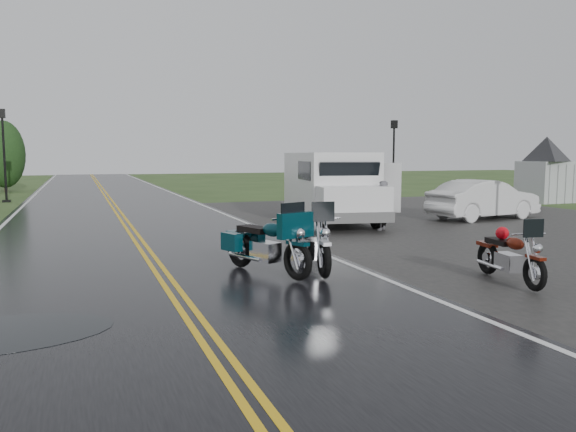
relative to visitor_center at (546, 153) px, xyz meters
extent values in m
plane|color=#2D471E|center=(-20.00, -12.00, -2.40)|extent=(120.00, 120.00, 0.00)
cube|color=black|center=(-20.00, -2.00, -2.38)|extent=(8.00, 100.00, 0.04)
cube|color=black|center=(-9.00, -7.00, -2.38)|extent=(14.00, 24.00, 0.03)
imported|color=#535258|center=(-12.81, -6.40, -1.65)|extent=(0.65, 0.64, 1.51)
imported|color=silver|center=(-7.87, -5.05, -1.70)|extent=(4.42, 2.03, 1.41)
camera|label=1|loc=(-21.44, -21.34, -0.07)|focal=35.00mm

